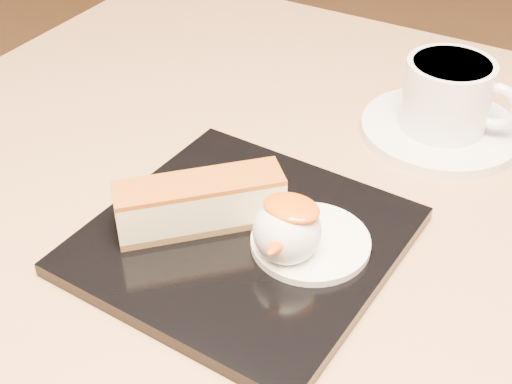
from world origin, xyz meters
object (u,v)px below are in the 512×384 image
Objects in this scene: table at (265,341)px; saucer at (440,130)px; dessert_plate at (243,241)px; coffee_cup at (449,94)px; ice_cream_scoop at (287,231)px; cheesecake at (200,203)px.

saucer is (0.08, 0.19, 0.16)m from table.
dessert_plate is (0.00, -0.04, 0.16)m from table.
saucer is 1.39× the size of coffee_cup.
ice_cream_scoop is 0.24m from coffee_cup.
coffee_cup is at bearing 18.76° from cheesecake.
table is 0.26m from saucer.
cheesecake is at bearing -118.71° from coffee_cup.
saucer is at bearing 66.08° from table.
table is 5.33× the size of saucer.
table is 0.29m from coffee_cup.
dessert_plate is 0.25m from coffee_cup.
ice_cream_scoop is (0.08, 0.00, 0.00)m from cheesecake.
dessert_plate is 2.04× the size of coffee_cup.
coffee_cup is at bearing 70.28° from dessert_plate.
ice_cream_scoop reaches higher than cheesecake.
ice_cream_scoop is at bearing -47.90° from table.
coffee_cup is at bearing 79.70° from ice_cream_scoop.
table is 0.20m from ice_cream_scoop.
cheesecake is 0.08m from ice_cream_scoop.
ice_cream_scoop is at bearing -7.13° from dessert_plate.
dessert_plate is 0.24m from saucer.
cheesecake is at bearing -180.00° from ice_cream_scoop.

